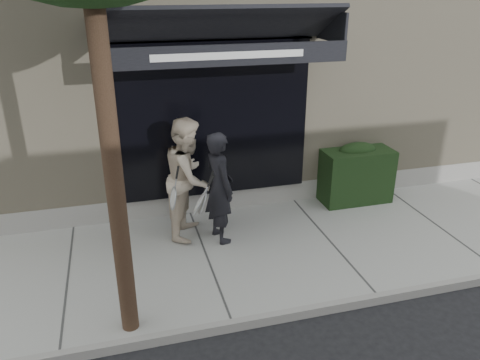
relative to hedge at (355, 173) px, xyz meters
name	(u,v)px	position (x,y,z in m)	size (l,w,h in m)	color
ground	(327,245)	(-1.10, -1.25, -0.66)	(80.00, 80.00, 0.00)	black
sidewalk	(327,242)	(-1.10, -1.25, -0.60)	(20.00, 3.00, 0.12)	#A1A29C
curb	(378,298)	(-1.10, -2.80, -0.59)	(20.00, 0.10, 0.14)	gray
building_facade	(245,38)	(-1.11, 3.71, 2.08)	(14.30, 8.04, 5.64)	tan
hedge	(355,173)	(0.00, 0.00, 0.00)	(1.30, 0.70, 1.14)	black
pedestrian_front	(219,188)	(-2.78, -0.78, 0.36)	(0.81, 0.88, 1.79)	black
pedestrian_back	(189,178)	(-3.20, -0.45, 0.44)	(1.05, 1.16, 1.96)	beige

